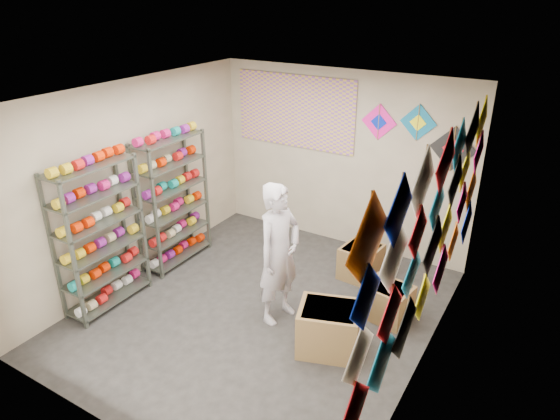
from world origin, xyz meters
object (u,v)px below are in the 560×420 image
Objects in this scene: shelf_rack_front at (100,237)px; shopkeeper at (279,254)px; shelf_rack_back at (173,201)px; carton_c at (361,262)px; carton_b at (387,302)px; carton_a at (328,329)px.

shopkeeper is (2.04, 0.87, -0.07)m from shelf_rack_front.
carton_c is (2.53, 0.96, -0.72)m from shelf_rack_back.
carton_a is at bearing -102.35° from carton_b.
shelf_rack_front is 3.60m from carton_b.
carton_c is (0.50, 1.39, -0.65)m from shopkeeper.
carton_a is 1.23× the size of carton_c.
carton_c is at bearing 41.66° from shelf_rack_front.
shelf_rack_front is 3.50× the size of carton_b.
shelf_rack_back is 2.89× the size of carton_a.
shelf_rack_front is at bearing -145.06° from carton_b.
shelf_rack_front is at bearing 173.67° from carton_a.
shopkeeper is at bearing -140.69° from carton_b.
shelf_rack_front is 1.30m from shelf_rack_back.
carton_b is 1.02× the size of carton_c.
shopkeeper is 1.48m from carton_b.
carton_a is (0.79, -0.24, -0.61)m from shopkeeper.
shelf_rack_front is 1.08× the size of shopkeeper.
shopkeeper is at bearing 23.11° from shelf_rack_front.
shelf_rack_back is 2.98m from carton_a.
carton_c is at bearing 81.19° from carton_a.
shelf_rack_back is 2.08m from shopkeeper.
carton_a is at bearing -75.07° from carton_c.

